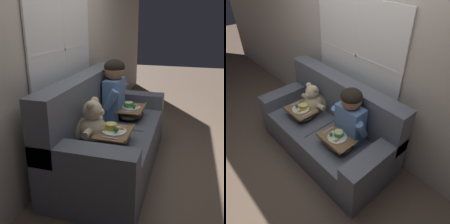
# 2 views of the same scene
# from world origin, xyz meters

# --- Properties ---
(ground_plane) EXTENTS (14.00, 14.00, 0.00)m
(ground_plane) POSITION_xyz_m (0.00, 0.00, 0.00)
(ground_plane) COLOR brown
(wall_back_with_window) EXTENTS (8.00, 0.08, 2.60)m
(wall_back_with_window) POSITION_xyz_m (0.00, 0.57, 1.30)
(wall_back_with_window) COLOR #BCB2A3
(wall_back_with_window) RESTS_ON ground_plane
(couch) EXTENTS (1.88, 0.87, 1.01)m
(couch) POSITION_xyz_m (0.00, 0.07, 0.36)
(couch) COLOR #565B66
(couch) RESTS_ON ground_plane
(throw_pillow_behind_child) EXTENTS (0.35, 0.17, 0.37)m
(throw_pillow_behind_child) POSITION_xyz_m (0.36, 0.25, 0.62)
(throw_pillow_behind_child) COLOR #898456
(throw_pillow_behind_child) RESTS_ON couch
(throw_pillow_behind_teddy) EXTENTS (0.34, 0.16, 0.35)m
(throw_pillow_behind_teddy) POSITION_xyz_m (-0.36, 0.25, 0.62)
(throw_pillow_behind_teddy) COLOR #C1B293
(throw_pillow_behind_teddy) RESTS_ON couch
(child_figure) EXTENTS (0.47, 0.24, 0.67)m
(child_figure) POSITION_xyz_m (0.36, 0.09, 0.82)
(child_figure) COLOR #5B84BC
(child_figure) RESTS_ON couch
(teddy_bear) EXTENTS (0.45, 0.31, 0.42)m
(teddy_bear) POSITION_xyz_m (-0.36, 0.09, 0.63)
(teddy_bear) COLOR beige
(teddy_bear) RESTS_ON couch
(lap_tray_child) EXTENTS (0.41, 0.30, 0.19)m
(lap_tray_child) POSITION_xyz_m (0.36, -0.11, 0.52)
(lap_tray_child) COLOR #473D33
(lap_tray_child) RESTS_ON child_figure
(lap_tray_teddy) EXTENTS (0.39, 0.31, 0.19)m
(lap_tray_teddy) POSITION_xyz_m (-0.36, -0.11, 0.53)
(lap_tray_teddy) COLOR #473D33
(lap_tray_teddy) RESTS_ON teddy_bear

